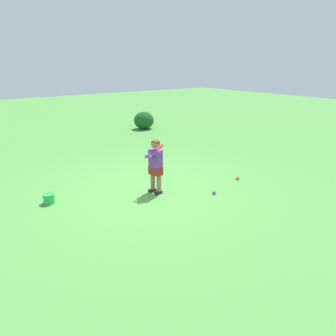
# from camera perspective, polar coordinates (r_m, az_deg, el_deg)

# --- Properties ---
(ground_plane) EXTENTS (40.00, 40.00, 0.00)m
(ground_plane) POSITION_cam_1_polar(r_m,az_deg,el_deg) (6.09, -3.79, -4.44)
(ground_plane) COLOR #519942
(child_batter) EXTENTS (0.41, 0.57, 1.08)m
(child_batter) POSITION_cam_1_polar(r_m,az_deg,el_deg) (5.82, -2.39, 1.30)
(child_batter) COLOR #232328
(child_batter) RESTS_ON ground
(play_ball_far_left) EXTENTS (0.08, 0.08, 0.08)m
(play_ball_far_left) POSITION_cam_1_polar(r_m,az_deg,el_deg) (6.85, 13.06, -1.80)
(play_ball_far_left) COLOR orange
(play_ball_far_left) RESTS_ON ground
(play_ball_far_right) EXTENTS (0.07, 0.07, 0.07)m
(play_ball_far_right) POSITION_cam_1_polar(r_m,az_deg,el_deg) (6.00, 8.70, -4.59)
(play_ball_far_right) COLOR purple
(play_ball_far_right) RESTS_ON ground
(toy_bucket) EXTENTS (0.22, 0.22, 0.19)m
(toy_bucket) POSITION_cam_1_polar(r_m,az_deg,el_deg) (5.96, -21.62, -5.34)
(toy_bucket) COLOR green
(toy_bucket) RESTS_ON ground
(shrub_left_background) EXTENTS (0.74, 0.78, 0.67)m
(shrub_left_background) POSITION_cam_1_polar(r_m,az_deg,el_deg) (11.94, -4.58, 8.97)
(shrub_left_background) COLOR #194C1E
(shrub_left_background) RESTS_ON ground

